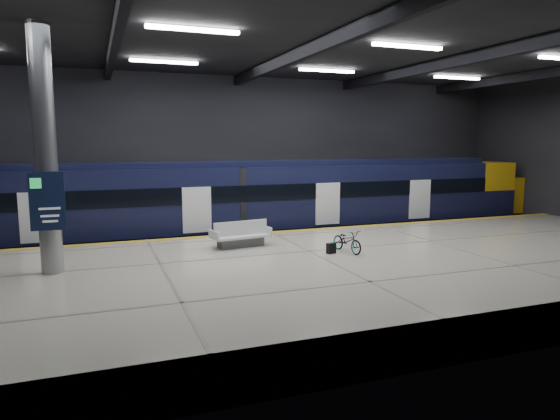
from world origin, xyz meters
TOP-DOWN VIEW (x-y plane):
  - ground at (0.00, 0.00)m, footprint 30.00×30.00m
  - room_shell at (-0.00, 0.00)m, footprint 30.10×16.10m
  - platform at (0.00, -2.50)m, footprint 30.00×11.00m
  - safety_strip at (0.00, 2.75)m, footprint 30.00×0.40m
  - rails at (0.00, 5.50)m, footprint 30.00×1.52m
  - train at (1.95, 5.50)m, footprint 29.40×2.84m
  - bench at (-1.99, 0.51)m, footprint 2.19×1.16m
  - bicycle at (1.14, -1.59)m, footprint 0.76×1.54m
  - pannier_bag at (0.54, -1.59)m, footprint 0.33×0.24m
  - info_column at (-8.00, -1.03)m, footprint 0.90×0.78m

SIDE VIEW (x-z plane):
  - ground at x=0.00m, z-range 0.00..0.00m
  - rails at x=0.00m, z-range 0.00..0.16m
  - platform at x=0.00m, z-range 0.00..1.10m
  - safety_strip at x=0.00m, z-range 1.10..1.11m
  - pannier_bag at x=0.54m, z-range 1.10..1.45m
  - bench at x=-1.99m, z-range 0.96..1.89m
  - bicycle at x=1.14m, z-range 1.10..1.87m
  - train at x=1.95m, z-range 0.16..3.95m
  - info_column at x=-8.00m, z-range 1.01..7.91m
  - room_shell at x=0.00m, z-range 1.69..9.74m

